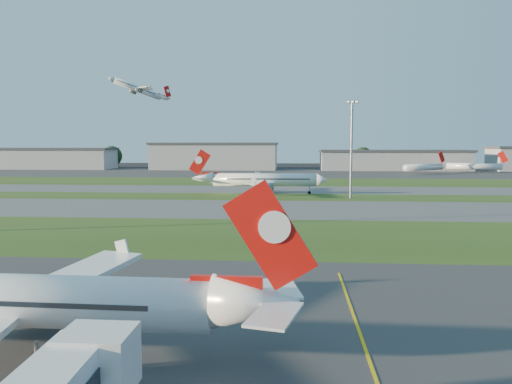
# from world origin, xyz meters

# --- Properties ---
(grass_strip_a) EXTENTS (300.00, 34.00, 0.01)m
(grass_strip_a) POSITION_xyz_m (0.00, 52.00, 0.01)
(grass_strip_a) COLOR #2B4517
(grass_strip_a) RESTS_ON ground
(taxiway_a) EXTENTS (300.00, 32.00, 0.01)m
(taxiway_a) POSITION_xyz_m (0.00, 85.00, 0.01)
(taxiway_a) COLOR #515154
(taxiway_a) RESTS_ON ground
(grass_strip_b) EXTENTS (300.00, 18.00, 0.01)m
(grass_strip_b) POSITION_xyz_m (0.00, 110.00, 0.01)
(grass_strip_b) COLOR #2B4517
(grass_strip_b) RESTS_ON ground
(taxiway_b) EXTENTS (300.00, 26.00, 0.01)m
(taxiway_b) POSITION_xyz_m (0.00, 132.00, 0.01)
(taxiway_b) COLOR #515154
(taxiway_b) RESTS_ON ground
(grass_strip_c) EXTENTS (300.00, 40.00, 0.01)m
(grass_strip_c) POSITION_xyz_m (0.00, 165.00, 0.01)
(grass_strip_c) COLOR #2B4517
(grass_strip_c) RESTS_ON ground
(apron_far) EXTENTS (400.00, 80.00, 0.01)m
(apron_far) POSITION_xyz_m (0.00, 225.00, 0.01)
(apron_far) COLOR #333335
(apron_far) RESTS_ON ground
(airliner_parked) EXTENTS (34.85, 29.56, 10.87)m
(airliner_parked) POSITION_xyz_m (-18.98, 6.37, 3.82)
(airliner_parked) COLOR white
(airliner_parked) RESTS_ON ground
(airliner_taxiing) EXTENTS (36.87, 31.25, 11.50)m
(airliner_taxiing) POSITION_xyz_m (-8.76, 117.99, 4.04)
(airliner_taxiing) COLOR white
(airliner_taxiing) RESTS_ON ground
(airliner_departing) EXTENTS (26.01, 22.66, 9.70)m
(airliner_departing) POSITION_xyz_m (-79.76, 227.37, 42.40)
(airliner_departing) COLOR white
(mini_jet_near) EXTENTS (24.03, 18.40, 9.48)m
(mini_jet_near) POSITION_xyz_m (62.67, 220.79, 3.28)
(mini_jet_near) COLOR white
(mini_jet_near) RESTS_ON ground
(mini_jet_far) EXTENTS (27.84, 10.69, 9.48)m
(mini_jet_far) POSITION_xyz_m (90.80, 233.84, 3.28)
(mini_jet_far) COLOR white
(mini_jet_far) RESTS_ON ground
(light_mast_centre) EXTENTS (3.20, 0.70, 25.80)m
(light_mast_centre) POSITION_xyz_m (15.00, 108.00, 14.81)
(light_mast_centre) COLOR gray
(light_mast_centre) RESTS_ON ground
(hangar_far_west) EXTENTS (91.80, 23.00, 12.20)m
(hangar_far_west) POSITION_xyz_m (-150.00, 255.00, 6.14)
(hangar_far_west) COLOR gray
(hangar_far_west) RESTS_ON ground
(hangar_west) EXTENTS (71.40, 23.00, 15.20)m
(hangar_west) POSITION_xyz_m (-45.00, 255.00, 7.64)
(hangar_west) COLOR gray
(hangar_west) RESTS_ON ground
(hangar_east) EXTENTS (81.60, 23.00, 11.20)m
(hangar_east) POSITION_xyz_m (55.00, 255.00, 5.64)
(hangar_east) COLOR gray
(hangar_east) RESTS_ON ground
(tree_west) EXTENTS (12.10, 12.10, 13.20)m
(tree_west) POSITION_xyz_m (-110.00, 270.00, 7.14)
(tree_west) COLOR black
(tree_west) RESTS_ON ground
(tree_mid_west) EXTENTS (9.90, 9.90, 10.80)m
(tree_mid_west) POSITION_xyz_m (-20.00, 266.00, 5.84)
(tree_mid_west) COLOR black
(tree_mid_west) RESTS_ON ground
(tree_mid_east) EXTENTS (11.55, 11.55, 12.60)m
(tree_mid_east) POSITION_xyz_m (40.00, 269.00, 6.81)
(tree_mid_east) COLOR black
(tree_mid_east) RESTS_ON ground
(tree_east) EXTENTS (10.45, 10.45, 11.40)m
(tree_east) POSITION_xyz_m (115.00, 267.00, 6.16)
(tree_east) COLOR black
(tree_east) RESTS_ON ground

